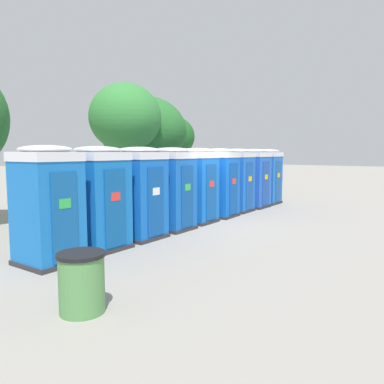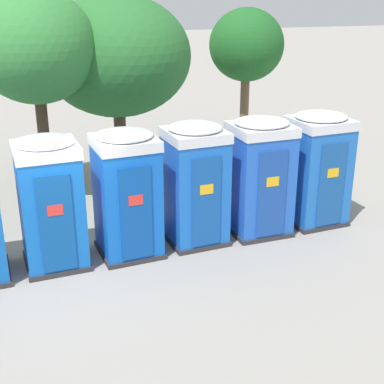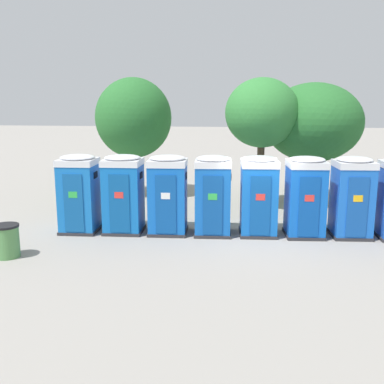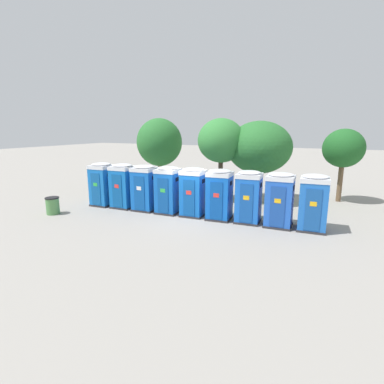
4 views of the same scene
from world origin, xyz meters
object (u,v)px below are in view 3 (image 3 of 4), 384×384
at_px(portapotty_1, 123,193).
at_px(street_tree_0, 134,118).
at_px(street_tree_2, 313,123).
at_px(portapotty_0, 79,193).
at_px(portapotty_3, 213,195).
at_px(portapotty_5, 305,196).
at_px(portapotty_4, 259,195).
at_px(portapotty_2, 168,194).
at_px(portapotty_6, 352,197).
at_px(street_tree_3, 262,113).
at_px(trash_can, 7,241).

xyz_separation_m(portapotty_1, street_tree_0, (-1.05, 5.73, 2.18)).
height_order(street_tree_0, street_tree_2, street_tree_0).
height_order(portapotty_0, portapotty_3, same).
bearing_deg(portapotty_5, portapotty_4, -179.23).
xyz_separation_m(portapotty_3, portapotty_5, (2.89, 0.14, -0.00)).
xyz_separation_m(portapotty_1, portapotty_5, (5.79, 0.25, 0.00)).
xyz_separation_m(portapotty_2, portapotty_5, (4.34, 0.19, 0.00)).
xyz_separation_m(portapotty_2, portapotty_6, (5.78, 0.32, 0.00)).
bearing_deg(portapotty_1, street_tree_0, 100.37).
xyz_separation_m(portapotty_3, portapotty_4, (1.44, 0.12, -0.00)).
bearing_deg(street_tree_2, portapotty_1, -143.14).
bearing_deg(portapotty_4, street_tree_3, 87.69).
bearing_deg(street_tree_0, portapotty_6, -32.92).
bearing_deg(street_tree_3, portapotty_4, -92.31).
relative_size(portapotty_1, street_tree_3, 0.50).
bearing_deg(portapotty_6, portapotty_3, -176.55).
xyz_separation_m(street_tree_2, street_tree_3, (-2.09, -1.07, 0.40)).
bearing_deg(portapotty_2, portapotty_0, -176.72).
height_order(portapotty_4, street_tree_2, street_tree_2).
distance_m(portapotty_1, portapotty_4, 4.34).
relative_size(portapotty_5, street_tree_0, 0.49).
bearing_deg(portapotty_3, street_tree_2, 52.61).
relative_size(portapotty_2, street_tree_2, 0.51).
relative_size(portapotty_2, street_tree_3, 0.50).
height_order(portapotty_5, portapotty_6, same).
xyz_separation_m(portapotty_1, portapotty_4, (4.34, 0.23, 0.00)).
relative_size(portapotty_2, portapotty_4, 1.00).
bearing_deg(street_tree_0, portapotty_2, -66.27).
bearing_deg(portapotty_2, portapotty_6, 3.16).
xyz_separation_m(portapotty_3, street_tree_0, (-3.94, 5.62, 2.18)).
xyz_separation_m(portapotty_5, street_tree_2, (0.79, 4.68, 2.06)).
distance_m(portapotty_1, portapotty_3, 2.90).
height_order(portapotty_2, portapotty_3, same).
xyz_separation_m(street_tree_0, trash_can, (-1.50, -8.48, -3.00)).
xyz_separation_m(portapotty_3, portapotty_6, (4.34, 0.26, -0.00)).
bearing_deg(street_tree_2, portapotty_2, -136.45).
bearing_deg(street_tree_0, trash_can, -100.04).
relative_size(portapotty_3, street_tree_2, 0.51).
distance_m(portapotty_1, street_tree_0, 6.22).
height_order(portapotty_4, portapotty_5, same).
height_order(portapotty_0, street_tree_0, street_tree_0).
bearing_deg(portapotty_0, portapotty_5, 2.85).
xyz_separation_m(portapotty_1, street_tree_2, (6.58, 4.93, 2.06)).
distance_m(portapotty_2, street_tree_2, 7.37).
height_order(portapotty_6, trash_can, portapotty_6).
distance_m(portapotty_5, street_tree_0, 9.03).
height_order(portapotty_3, trash_can, portapotty_3).
distance_m(portapotty_4, trash_can, 7.55).
relative_size(street_tree_0, street_tree_3, 1.02).
relative_size(portapotty_1, street_tree_0, 0.49).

